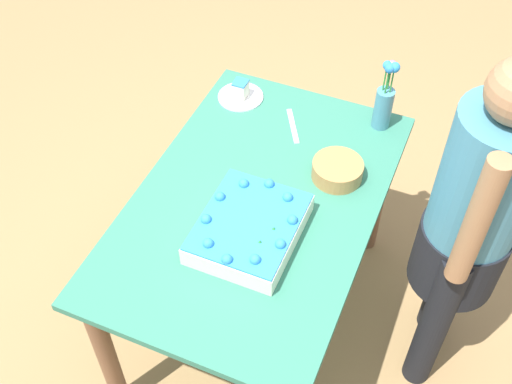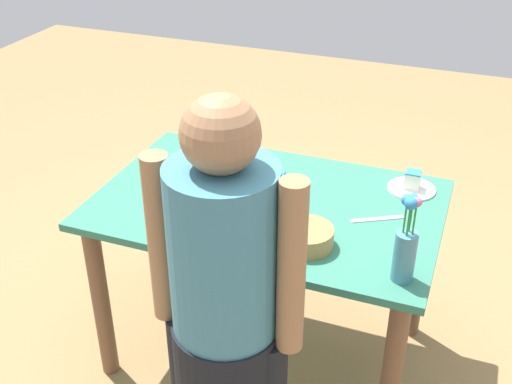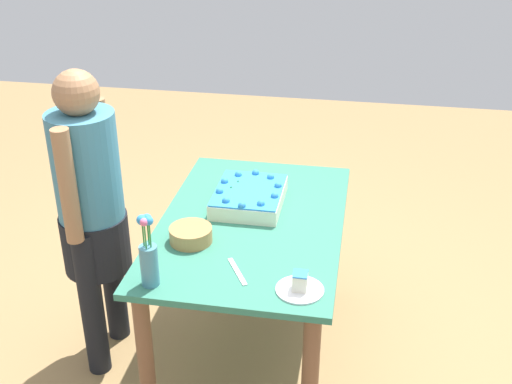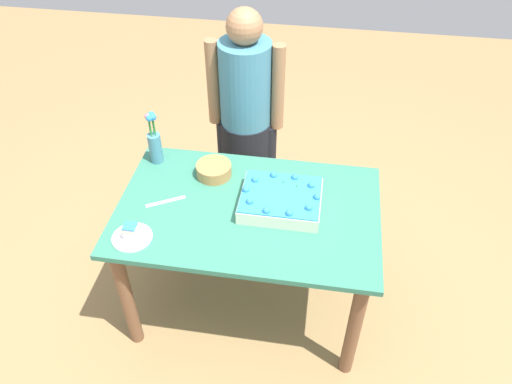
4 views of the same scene
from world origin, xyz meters
name	(u,v)px [view 3 (image 3 of 4)]	position (x,y,z in m)	size (l,w,h in m)	color
ground_plane	(252,349)	(0.00, 0.00, 0.00)	(8.00, 8.00, 0.00)	#967549
dining_table	(252,245)	(0.00, 0.00, 0.64)	(1.31, 0.84, 0.77)	#31745D
sheet_cake	(249,196)	(0.16, 0.04, 0.81)	(0.40, 0.32, 0.10)	#E9EDCA
serving_plate_with_slice	(300,286)	(-0.50, -0.28, 0.79)	(0.19, 0.19, 0.08)	white
cake_knife	(237,271)	(-0.42, -0.02, 0.77)	(0.20, 0.02, 0.00)	silver
flower_vase	(149,257)	(-0.56, 0.30, 0.89)	(0.07, 0.07, 0.31)	teal
fruit_bowl	(191,235)	(-0.22, 0.23, 0.80)	(0.19, 0.19, 0.07)	#B47C45
person_standing	(91,205)	(-0.13, 0.72, 0.85)	(0.45, 0.31, 1.49)	black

